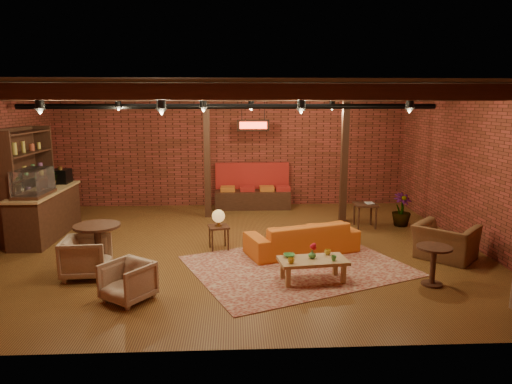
{
  "coord_description": "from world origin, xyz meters",
  "views": [
    {
      "loc": [
        0.1,
        -9.05,
        2.93
      ],
      "look_at": [
        0.54,
        0.2,
        1.12
      ],
      "focal_mm": 32.0,
      "sensor_mm": 36.0,
      "label": 1
    }
  ],
  "objects_px": {
    "armchair_a": "(86,255)",
    "round_table_right": "(434,259)",
    "armchair_b": "(128,280)",
    "armchair_right": "(446,236)",
    "side_table_book": "(365,205)",
    "side_table_lamp": "(219,219)",
    "coffee_table": "(312,261)",
    "round_table_left": "(98,240)",
    "sofa": "(302,237)",
    "plant_tall": "(403,177)"
  },
  "relations": [
    {
      "from": "armchair_a",
      "to": "round_table_right",
      "type": "height_order",
      "value": "armchair_a"
    },
    {
      "from": "armchair_b",
      "to": "armchair_right",
      "type": "bearing_deg",
      "value": 51.97
    },
    {
      "from": "armchair_right",
      "to": "side_table_book",
      "type": "relative_size",
      "value": 1.73
    },
    {
      "from": "side_table_lamp",
      "to": "armchair_b",
      "type": "bearing_deg",
      "value": -118.22
    },
    {
      "from": "coffee_table",
      "to": "side_table_book",
      "type": "bearing_deg",
      "value": 60.88
    },
    {
      "from": "round_table_left",
      "to": "sofa",
      "type": "bearing_deg",
      "value": 11.73
    },
    {
      "from": "side_table_lamp",
      "to": "armchair_right",
      "type": "relative_size",
      "value": 0.8
    },
    {
      "from": "armchair_b",
      "to": "round_table_right",
      "type": "height_order",
      "value": "armchair_b"
    },
    {
      "from": "coffee_table",
      "to": "armchair_a",
      "type": "xyz_separation_m",
      "value": [
        -3.82,
        0.4,
        0.04
      ]
    },
    {
      "from": "coffee_table",
      "to": "armchair_b",
      "type": "distance_m",
      "value": 2.96
    },
    {
      "from": "armchair_a",
      "to": "plant_tall",
      "type": "xyz_separation_m",
      "value": [
        6.56,
        2.97,
        0.82
      ]
    },
    {
      "from": "armchair_a",
      "to": "sofa",
      "type": "bearing_deg",
      "value": -78.6
    },
    {
      "from": "armchair_right",
      "to": "side_table_book",
      "type": "distance_m",
      "value": 2.48
    },
    {
      "from": "round_table_left",
      "to": "side_table_book",
      "type": "relative_size",
      "value": 1.4
    },
    {
      "from": "side_table_lamp",
      "to": "armchair_a",
      "type": "bearing_deg",
      "value": -148.19
    },
    {
      "from": "side_table_book",
      "to": "round_table_right",
      "type": "xyz_separation_m",
      "value": [
        0.1,
        -3.56,
        -0.09
      ]
    },
    {
      "from": "armchair_a",
      "to": "armchair_b",
      "type": "relative_size",
      "value": 1.15
    },
    {
      "from": "sofa",
      "to": "armchair_b",
      "type": "height_order",
      "value": "armchair_b"
    },
    {
      "from": "side_table_lamp",
      "to": "round_table_right",
      "type": "bearing_deg",
      "value": -29.87
    },
    {
      "from": "armchair_b",
      "to": "plant_tall",
      "type": "xyz_separation_m",
      "value": [
        5.64,
        3.99,
        0.87
      ]
    },
    {
      "from": "sofa",
      "to": "armchair_a",
      "type": "bearing_deg",
      "value": -2.99
    },
    {
      "from": "armchair_a",
      "to": "side_table_lamp",
      "type": "bearing_deg",
      "value": -62.15
    },
    {
      "from": "sofa",
      "to": "side_table_book",
      "type": "distance_m",
      "value": 2.57
    },
    {
      "from": "coffee_table",
      "to": "side_table_lamp",
      "type": "relative_size",
      "value": 1.43
    },
    {
      "from": "round_table_right",
      "to": "armchair_a",
      "type": "bearing_deg",
      "value": 173.42
    },
    {
      "from": "coffee_table",
      "to": "armchair_b",
      "type": "height_order",
      "value": "armchair_b"
    },
    {
      "from": "side_table_lamp",
      "to": "armchair_right",
      "type": "height_order",
      "value": "armchair_right"
    },
    {
      "from": "round_table_left",
      "to": "side_table_book",
      "type": "height_order",
      "value": "round_table_left"
    },
    {
      "from": "armchair_right",
      "to": "side_table_book",
      "type": "xyz_separation_m",
      "value": [
        -0.89,
        2.32,
        0.08
      ]
    },
    {
      "from": "sofa",
      "to": "side_table_lamp",
      "type": "bearing_deg",
      "value": -28.99
    },
    {
      "from": "round_table_left",
      "to": "armchair_right",
      "type": "bearing_deg",
      "value": 2.64
    },
    {
      "from": "coffee_table",
      "to": "plant_tall",
      "type": "relative_size",
      "value": 0.49
    },
    {
      "from": "plant_tall",
      "to": "side_table_book",
      "type": "bearing_deg",
      "value": -175.66
    },
    {
      "from": "armchair_b",
      "to": "sofa",
      "type": "bearing_deg",
      "value": 71.39
    },
    {
      "from": "side_table_lamp",
      "to": "round_table_right",
      "type": "relative_size",
      "value": 1.26
    },
    {
      "from": "armchair_a",
      "to": "armchair_b",
      "type": "bearing_deg",
      "value": -141.87
    },
    {
      "from": "side_table_lamp",
      "to": "round_table_left",
      "type": "bearing_deg",
      "value": -152.5
    },
    {
      "from": "coffee_table",
      "to": "plant_tall",
      "type": "height_order",
      "value": "plant_tall"
    },
    {
      "from": "coffee_table",
      "to": "armchair_a",
      "type": "relative_size",
      "value": 1.55
    },
    {
      "from": "coffee_table",
      "to": "side_table_book",
      "type": "xyz_separation_m",
      "value": [
        1.84,
        3.3,
        0.19
      ]
    },
    {
      "from": "plant_tall",
      "to": "round_table_left",
      "type": "bearing_deg",
      "value": -157.4
    },
    {
      "from": "sofa",
      "to": "round_table_left",
      "type": "distance_m",
      "value": 3.83
    },
    {
      "from": "sofa",
      "to": "round_table_right",
      "type": "height_order",
      "value": "round_table_right"
    },
    {
      "from": "armchair_a",
      "to": "armchair_right",
      "type": "height_order",
      "value": "armchair_right"
    },
    {
      "from": "side_table_lamp",
      "to": "armchair_a",
      "type": "height_order",
      "value": "side_table_lamp"
    },
    {
      "from": "plant_tall",
      "to": "armchair_right",
      "type": "bearing_deg",
      "value": -90.48
    },
    {
      "from": "armchair_a",
      "to": "side_table_book",
      "type": "distance_m",
      "value": 6.36
    },
    {
      "from": "coffee_table",
      "to": "armchair_b",
      "type": "relative_size",
      "value": 1.79
    },
    {
      "from": "armchair_right",
      "to": "round_table_right",
      "type": "relative_size",
      "value": 1.58
    },
    {
      "from": "plant_tall",
      "to": "armchair_a",
      "type": "bearing_deg",
      "value": -155.68
    }
  ]
}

